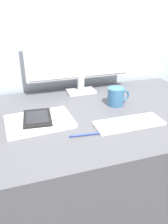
% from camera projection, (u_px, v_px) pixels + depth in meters
% --- Properties ---
extents(wall_back, '(3.60, 0.05, 2.40)m').
position_uv_depth(wall_back, '(63.00, 8.00, 1.25)').
color(wall_back, '#B2BCC6').
rests_on(wall_back, ground_plane).
extents(desk, '(1.40, 0.79, 0.73)m').
position_uv_depth(desk, '(87.00, 171.00, 1.24)').
color(desk, '#4C4C51').
rests_on(desk, ground_plane).
extents(monitor, '(0.64, 0.11, 0.43)m').
position_uv_depth(monitor, '(81.00, 52.00, 1.24)').
color(monitor, silver).
rests_on(monitor, desk).
extents(keyboard, '(0.31, 0.11, 0.01)m').
position_uv_depth(keyboard, '(129.00, 123.00, 0.98)').
color(keyboard, silver).
rests_on(keyboard, desk).
extents(laptop, '(0.31, 0.22, 0.02)m').
position_uv_depth(laptop, '(39.00, 122.00, 0.99)').
color(laptop, silver).
rests_on(laptop, desk).
extents(ereader, '(0.14, 0.18, 0.01)m').
position_uv_depth(ereader, '(37.00, 118.00, 0.99)').
color(ereader, black).
rests_on(ereader, laptop).
extents(coffee_mug, '(0.12, 0.09, 0.09)m').
position_uv_depth(coffee_mug, '(116.00, 96.00, 1.16)').
color(coffee_mug, '#336089').
rests_on(coffee_mug, desk).
extents(pen, '(0.14, 0.02, 0.01)m').
position_uv_depth(pen, '(86.00, 135.00, 0.90)').
color(pen, navy).
rests_on(pen, desk).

